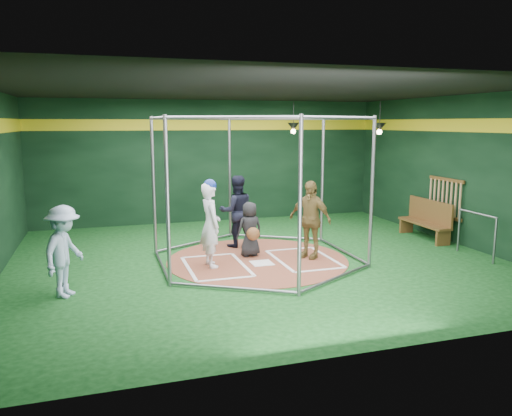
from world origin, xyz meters
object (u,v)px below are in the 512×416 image
object	(u,v)px
batter_figure	(210,223)
visitor_leopard	(310,219)
dugout_bench	(427,219)
umpire	(236,211)

from	to	relation	value
batter_figure	visitor_leopard	world-z (taller)	batter_figure
visitor_leopard	dugout_bench	bearing A→B (deg)	64.39
visitor_leopard	dugout_bench	world-z (taller)	visitor_leopard
visitor_leopard	umpire	world-z (taller)	umpire
visitor_leopard	umpire	size ratio (longest dim) A/B	1.00
batter_figure	dugout_bench	bearing A→B (deg)	8.17
batter_figure	umpire	xyz separation A→B (m)	(0.92, 1.43, -0.05)
visitor_leopard	dugout_bench	size ratio (longest dim) A/B	0.99
batter_figure	dugout_bench	world-z (taller)	batter_figure
batter_figure	umpire	size ratio (longest dim) A/B	1.06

